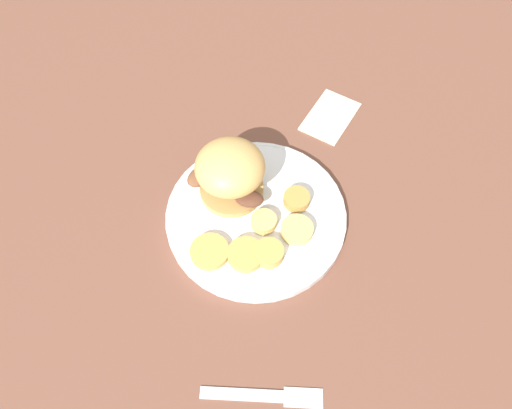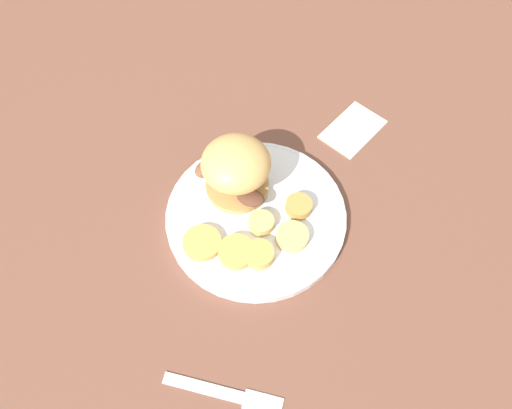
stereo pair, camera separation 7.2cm
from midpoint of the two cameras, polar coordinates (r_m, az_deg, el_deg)
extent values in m
plane|color=brown|center=(0.75, 2.72, -1.85)|extent=(4.00, 4.00, 0.00)
cylinder|color=white|center=(0.75, 2.74, -1.57)|extent=(0.27, 0.27, 0.01)
torus|color=white|center=(0.74, 2.76, -1.35)|extent=(0.27, 0.27, 0.01)
cylinder|color=tan|center=(0.76, 0.54, 1.99)|extent=(0.10, 0.10, 0.01)
ellipsoid|color=#4C281E|center=(0.75, 0.82, 3.03)|extent=(0.03, 0.02, 0.02)
ellipsoid|color=brown|center=(0.74, 0.85, 2.18)|extent=(0.06, 0.06, 0.01)
ellipsoid|color=brown|center=(0.76, -0.25, 4.07)|extent=(0.04, 0.03, 0.01)
ellipsoid|color=brown|center=(0.76, -2.71, 4.02)|extent=(0.06, 0.05, 0.02)
ellipsoid|color=#563323|center=(0.72, 2.22, 0.54)|extent=(0.03, 0.04, 0.02)
ellipsoid|color=tan|center=(0.71, 0.58, 4.49)|extent=(0.10, 0.10, 0.06)
cylinder|color=tan|center=(0.70, 3.28, -5.96)|extent=(0.04, 0.04, 0.02)
cylinder|color=tan|center=(0.70, 0.65, -5.66)|extent=(0.05, 0.05, 0.01)
cylinder|color=#DBB766|center=(0.72, 7.03, -3.90)|extent=(0.05, 0.05, 0.01)
cylinder|color=#BC8942|center=(0.74, 7.67, -0.41)|extent=(0.04, 0.04, 0.02)
cylinder|color=tan|center=(0.71, -3.31, -4.63)|extent=(0.06, 0.06, 0.01)
cylinder|color=#DBB766|center=(0.72, 3.45, -2.33)|extent=(0.04, 0.04, 0.01)
cube|color=silver|center=(0.67, -2.81, -20.47)|extent=(0.03, 0.11, 0.00)
cube|color=silver|center=(0.66, 4.10, -22.02)|extent=(0.03, 0.05, 0.00)
cube|color=beige|center=(0.87, 13.39, 8.23)|extent=(0.12, 0.10, 0.01)
camera|label=1|loc=(0.04, -87.13, 4.77)|focal=35.00mm
camera|label=2|loc=(0.04, 92.87, -4.77)|focal=35.00mm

